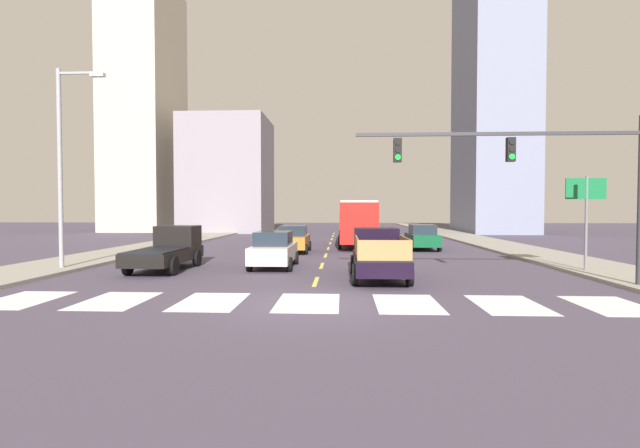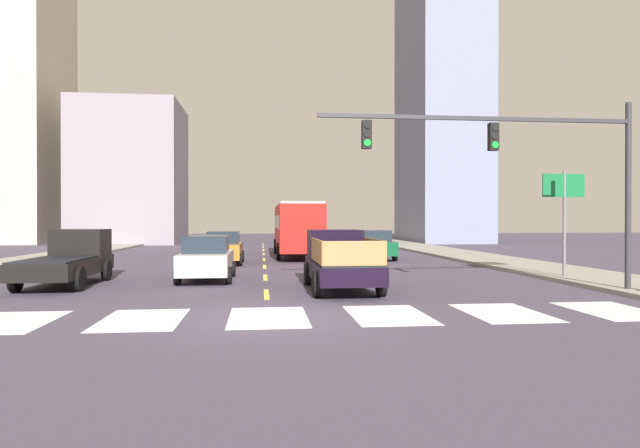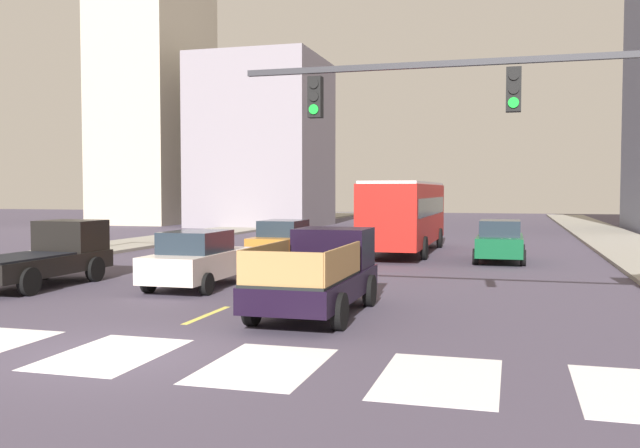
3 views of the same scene
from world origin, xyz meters
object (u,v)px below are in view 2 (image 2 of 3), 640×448
(pickup_dark, at_px, (70,259))
(sedan_far, at_px, (224,248))
(city_bus, at_px, (297,226))
(sedan_mid, at_px, (374,245))
(traffic_signal_gantry, at_px, (531,157))
(sedan_near_left, at_px, (207,258))
(direction_sign_green, at_px, (564,201))
(pickup_stakebed, at_px, (339,261))

(pickup_dark, height_order, sedan_far, pickup_dark)
(pickup_dark, distance_m, sedan_far, 9.80)
(city_bus, bearing_deg, sedan_mid, -35.77)
(pickup_dark, bearing_deg, sedan_mid, 36.87)
(sedan_far, xyz_separation_m, traffic_signal_gantry, (10.20, -12.94, 3.38))
(sedan_near_left, distance_m, traffic_signal_gantry, 12.00)
(pickup_dark, xyz_separation_m, direction_sign_green, (18.47, -0.50, 2.11))
(city_bus, xyz_separation_m, direction_sign_green, (9.40, -14.33, 1.08))
(pickup_stakebed, height_order, sedan_far, pickup_stakebed)
(sedan_near_left, bearing_deg, sedan_mid, 51.96)
(pickup_stakebed, bearing_deg, sedan_near_left, 145.19)
(pickup_stakebed, bearing_deg, traffic_signal_gantry, -23.47)
(sedan_near_left, relative_size, sedan_mid, 1.00)
(city_bus, height_order, traffic_signal_gantry, traffic_signal_gantry)
(sedan_mid, relative_size, direction_sign_green, 1.05)
(sedan_near_left, distance_m, sedan_mid, 13.32)
(pickup_stakebed, bearing_deg, city_bus, 88.93)
(pickup_dark, height_order, sedan_near_left, pickup_dark)
(pickup_dark, relative_size, traffic_signal_gantry, 0.52)
(pickup_dark, height_order, traffic_signal_gantry, traffic_signal_gantry)
(pickup_stakebed, distance_m, sedan_near_left, 5.54)
(pickup_stakebed, bearing_deg, sedan_mid, 70.77)
(pickup_stakebed, height_order, sedan_mid, pickup_stakebed)
(sedan_near_left, height_order, traffic_signal_gantry, traffic_signal_gantry)
(pickup_stakebed, relative_size, sedan_far, 1.18)
(sedan_far, bearing_deg, pickup_stakebed, -68.62)
(city_bus, height_order, sedan_near_left, city_bus)
(sedan_near_left, bearing_deg, direction_sign_green, -2.60)
(sedan_mid, bearing_deg, pickup_dark, -143.11)
(pickup_stakebed, distance_m, city_bus, 16.14)
(city_bus, relative_size, traffic_signal_gantry, 1.09)
(direction_sign_green, bearing_deg, traffic_signal_gantry, -130.75)
(sedan_far, distance_m, sedan_mid, 8.84)
(sedan_mid, bearing_deg, pickup_stakebed, -108.84)
(city_bus, xyz_separation_m, sedan_far, (-4.19, -5.34, -1.09))
(direction_sign_green, bearing_deg, sedan_near_left, 175.03)
(sedan_mid, bearing_deg, sedan_far, -166.71)
(sedan_far, relative_size, sedan_near_left, 1.00)
(sedan_mid, bearing_deg, direction_sign_green, -67.97)
(sedan_mid, bearing_deg, city_bus, 143.32)
(sedan_near_left, bearing_deg, pickup_stakebed, -30.00)
(sedan_near_left, distance_m, direction_sign_green, 13.92)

